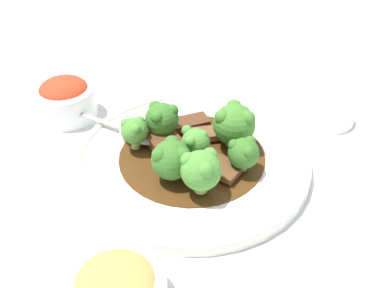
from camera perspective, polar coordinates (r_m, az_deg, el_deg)
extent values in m
plane|color=silver|center=(0.59, 0.00, -2.63)|extent=(4.00, 4.00, 0.00)
cylinder|color=white|center=(0.59, 0.00, -2.11)|extent=(0.30, 0.30, 0.01)
torus|color=white|center=(0.58, 0.00, -1.57)|extent=(0.30, 0.30, 0.01)
cylinder|color=#4C2D14|center=(0.58, 0.00, -1.51)|extent=(0.19, 0.19, 0.00)
cube|color=brown|center=(0.55, 3.02, -2.72)|extent=(0.07, 0.07, 0.01)
cube|color=#56331E|center=(0.62, -0.69, 2.62)|extent=(0.03, 0.06, 0.01)
cube|color=#56331E|center=(0.58, -3.03, -0.34)|extent=(0.08, 0.05, 0.02)
cube|color=brown|center=(0.60, 2.20, 1.33)|extent=(0.03, 0.06, 0.01)
cylinder|color=#7FA84C|center=(0.55, 6.43, -2.71)|extent=(0.01, 0.01, 0.01)
sphere|color=#387028|center=(0.54, 6.56, -1.18)|extent=(0.04, 0.04, 0.04)
sphere|color=#387028|center=(0.53, 7.17, -1.04)|extent=(0.01, 0.01, 0.01)
sphere|color=#387028|center=(0.54, 7.37, 0.27)|extent=(0.01, 0.01, 0.01)
sphere|color=#387028|center=(0.54, 5.38, -0.15)|extent=(0.01, 0.01, 0.01)
cylinder|color=#7FA84C|center=(0.54, -2.55, -3.80)|extent=(0.02, 0.02, 0.01)
sphere|color=#387028|center=(0.53, -2.61, -2.02)|extent=(0.05, 0.05, 0.05)
sphere|color=#387028|center=(0.51, -1.24, -1.41)|extent=(0.02, 0.02, 0.02)
sphere|color=#387028|center=(0.53, -2.57, 0.12)|extent=(0.02, 0.02, 0.02)
sphere|color=#387028|center=(0.51, -4.15, -1.38)|extent=(0.02, 0.02, 0.02)
cylinder|color=#8EB756|center=(0.60, -3.76, 1.41)|extent=(0.01, 0.01, 0.01)
sphere|color=#387028|center=(0.59, -3.85, 3.13)|extent=(0.04, 0.04, 0.04)
sphere|color=#387028|center=(0.59, -2.54, 4.26)|extent=(0.02, 0.02, 0.02)
sphere|color=#387028|center=(0.60, -4.69, 4.70)|extent=(0.02, 0.02, 0.02)
sphere|color=#387028|center=(0.57, -4.46, 3.43)|extent=(0.02, 0.02, 0.02)
cylinder|color=#8EB756|center=(0.52, 1.13, -5.36)|extent=(0.02, 0.02, 0.01)
sphere|color=#4C8E38|center=(0.50, 1.16, -3.38)|extent=(0.05, 0.05, 0.05)
sphere|color=#4C8E38|center=(0.51, 2.24, -1.44)|extent=(0.02, 0.02, 0.02)
sphere|color=#4C8E38|center=(0.50, -0.48, -2.04)|extent=(0.02, 0.02, 0.02)
sphere|color=#4C8E38|center=(0.49, 1.77, -3.27)|extent=(0.02, 0.02, 0.02)
cylinder|color=#8EB756|center=(0.59, 5.23, 0.43)|extent=(0.02, 0.02, 0.01)
sphere|color=#427F2D|center=(0.58, 5.37, 2.50)|extent=(0.05, 0.05, 0.05)
sphere|color=#427F2D|center=(0.58, 5.35, 4.66)|extent=(0.02, 0.02, 0.02)
sphere|color=#427F2D|center=(0.56, 4.01, 3.28)|extent=(0.02, 0.02, 0.02)
sphere|color=#427F2D|center=(0.56, 7.00, 3.25)|extent=(0.02, 0.02, 0.02)
cylinder|color=#7FA84C|center=(0.56, 0.21, -1.51)|extent=(0.01, 0.01, 0.01)
sphere|color=#4C8E38|center=(0.55, 0.21, 0.14)|extent=(0.04, 0.04, 0.04)
sphere|color=#4C8E38|center=(0.55, -0.52, 1.50)|extent=(0.01, 0.01, 0.01)
sphere|color=#4C8E38|center=(0.53, -0.20, 0.31)|extent=(0.01, 0.01, 0.01)
sphere|color=#4C8E38|center=(0.54, 1.36, 1.08)|extent=(0.01, 0.01, 0.01)
cylinder|color=#8EB756|center=(0.59, -7.20, 0.13)|extent=(0.01, 0.01, 0.01)
sphere|color=#4C8E38|center=(0.58, -7.34, 1.68)|extent=(0.03, 0.03, 0.03)
sphere|color=#4C8E38|center=(0.57, -8.44, 2.56)|extent=(0.01, 0.01, 0.01)
sphere|color=#4C8E38|center=(0.56, -7.16, 1.87)|extent=(0.01, 0.01, 0.01)
sphere|color=#4C8E38|center=(0.58, -6.65, 2.92)|extent=(0.01, 0.01, 0.01)
ellipsoid|color=#B7B7BC|center=(0.61, -6.38, 1.44)|extent=(0.08, 0.08, 0.01)
cylinder|color=#B7B7BC|center=(0.67, -14.19, 3.70)|extent=(0.11, 0.11, 0.01)
cylinder|color=white|center=(0.71, -15.43, 3.74)|extent=(0.05, 0.05, 0.01)
cylinder|color=white|center=(0.70, -15.67, 5.00)|extent=(0.09, 0.09, 0.04)
torus|color=white|center=(0.69, -15.97, 6.51)|extent=(0.09, 0.09, 0.01)
ellipsoid|color=red|center=(0.69, -16.01, 6.73)|extent=(0.07, 0.07, 0.03)
torus|color=white|center=(0.43, -9.71, -17.04)|extent=(0.09, 0.09, 0.01)
ellipsoid|color=tan|center=(0.43, -9.74, -16.87)|extent=(0.07, 0.07, 0.02)
cylinder|color=white|center=(0.70, 16.74, 3.30)|extent=(0.08, 0.08, 0.01)
torus|color=white|center=(0.70, 16.81, 3.64)|extent=(0.08, 0.08, 0.01)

